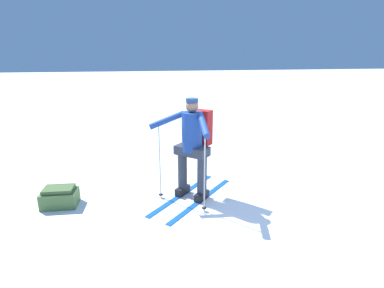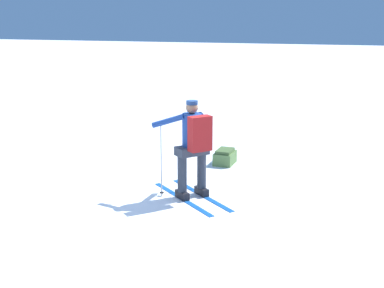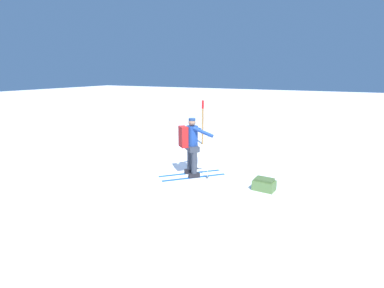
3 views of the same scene
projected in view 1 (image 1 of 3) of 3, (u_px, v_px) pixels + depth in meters
The scene contains 3 objects.
ground_plane at pixel (229, 215), 4.33m from camera, with size 80.00×80.00×0.00m, color white.
skier at pixel (193, 142), 4.64m from camera, with size 1.61×1.58×1.61m.
dropped_backpack at pixel (60, 197), 4.56m from camera, with size 0.40×0.54×0.30m.
Camera 1 is at (3.67, -1.30, 2.22)m, focal length 28.00 mm.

